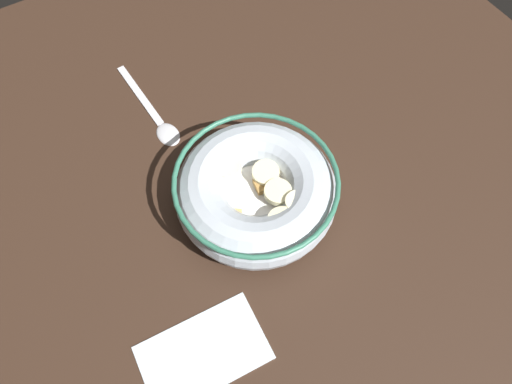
{
  "coord_description": "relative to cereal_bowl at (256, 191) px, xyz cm",
  "views": [
    {
      "loc": [
        13.87,
        22.92,
        51.41
      ],
      "look_at": [
        0.0,
        0.0,
        3.0
      ],
      "focal_mm": 33.22,
      "sensor_mm": 36.0,
      "label": 1
    }
  ],
  "objects": [
    {
      "name": "ground_plane",
      "position": [
        -0.01,
        -0.05,
        -4.22
      ],
      "size": [
        101.57,
        101.57,
        2.0
      ],
      "primitive_type": "cube",
      "color": "#332116"
    },
    {
      "name": "cereal_bowl",
      "position": [
        0.0,
        0.0,
        0.0
      ],
      "size": [
        19.0,
        19.0,
        6.03
      ],
      "color": "#B2BCC6",
      "rests_on": "ground_plane"
    },
    {
      "name": "folded_napkin",
      "position": [
        13.79,
        12.14,
        -3.07
      ],
      "size": [
        13.58,
        8.75,
        0.3
      ],
      "primitive_type": "cube",
      "rotation": [
        0.0,
        0.0,
        -0.07
      ],
      "color": "silver",
      "rests_on": "ground_plane"
    },
    {
      "name": "spoon",
      "position": [
        4.74,
        -17.68,
        -2.89
      ],
      "size": [
        3.02,
        16.46,
        0.8
      ],
      "color": "silver",
      "rests_on": "ground_plane"
    }
  ]
}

